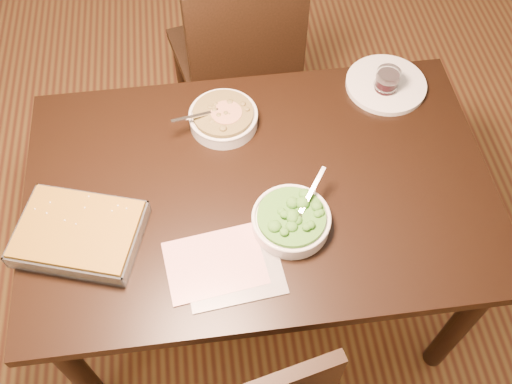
{
  "coord_description": "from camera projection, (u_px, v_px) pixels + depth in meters",
  "views": [
    {
      "loc": [
        -0.13,
        -0.95,
        2.16
      ],
      "look_at": [
        -0.02,
        -0.06,
        0.8
      ],
      "focal_mm": 40.0,
      "sensor_mm": 36.0,
      "label": 1
    }
  ],
  "objects": [
    {
      "name": "magazine_a",
      "position": [
        215.0,
        263.0,
        1.56
      ],
      "size": [
        0.29,
        0.23,
        0.01
      ],
      "primitive_type": "cube",
      "rotation": [
        0.0,
        0.0,
        0.13
      ],
      "color": "#AC3141",
      "rests_on": "table"
    },
    {
      "name": "magazine_b",
      "position": [
        234.0,
        272.0,
        1.54
      ],
      "size": [
        0.28,
        0.21,
        0.0
      ],
      "primitive_type": "cube",
      "rotation": [
        0.0,
        0.0,
        0.1
      ],
      "color": "#282830",
      "rests_on": "table"
    },
    {
      "name": "chair_far",
      "position": [
        239.0,
        56.0,
        2.3
      ],
      "size": [
        0.54,
        0.54,
        0.97
      ],
      "rotation": [
        0.0,
        0.0,
        3.35
      ],
      "color": "black",
      "rests_on": "ground"
    },
    {
      "name": "coaster",
      "position": [
        384.0,
        92.0,
        1.91
      ],
      "size": [
        0.1,
        0.1,
        0.0
      ],
      "primitive_type": "cube",
      "color": "white",
      "rests_on": "table"
    },
    {
      "name": "wine_tumbler",
      "position": [
        387.0,
        81.0,
        1.87
      ],
      "size": [
        0.08,
        0.08,
        0.09
      ],
      "color": "black",
      "rests_on": "coaster"
    },
    {
      "name": "dinner_plate",
      "position": [
        386.0,
        84.0,
        1.92
      ],
      "size": [
        0.27,
        0.27,
        0.02
      ],
      "primitive_type": "cylinder",
      "color": "silver",
      "rests_on": "table"
    },
    {
      "name": "stew_bowl",
      "position": [
        223.0,
        117.0,
        1.81
      ],
      "size": [
        0.24,
        0.22,
        0.09
      ],
      "color": "silver",
      "rests_on": "table"
    },
    {
      "name": "ground",
      "position": [
        259.0,
        287.0,
        2.33
      ],
      "size": [
        4.0,
        4.0,
        0.0
      ],
      "primitive_type": "plane",
      "color": "#422013",
      "rests_on": "ground"
    },
    {
      "name": "table",
      "position": [
        259.0,
        202.0,
        1.79
      ],
      "size": [
        1.4,
        0.9,
        0.75
      ],
      "color": "black",
      "rests_on": "ground"
    },
    {
      "name": "broccoli_bowl",
      "position": [
        291.0,
        220.0,
        1.6
      ],
      "size": [
        0.22,
        0.23,
        0.09
      ],
      "color": "silver",
      "rests_on": "table"
    },
    {
      "name": "baking_dish",
      "position": [
        79.0,
        233.0,
        1.58
      ],
      "size": [
        0.4,
        0.34,
        0.06
      ],
      "rotation": [
        0.0,
        0.0,
        -0.31
      ],
      "color": "silver",
      "rests_on": "table"
    }
  ]
}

